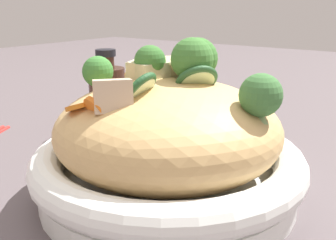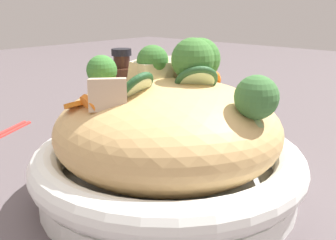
# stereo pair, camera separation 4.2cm
# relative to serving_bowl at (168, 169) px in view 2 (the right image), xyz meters

# --- Properties ---
(ground_plane) EXTENTS (3.00, 3.00, 0.00)m
(ground_plane) POSITION_rel_serving_bowl_xyz_m (0.00, 0.00, -0.03)
(ground_plane) COLOR #554B4D
(serving_bowl) EXTENTS (0.30, 0.30, 0.06)m
(serving_bowl) POSITION_rel_serving_bowl_xyz_m (0.00, 0.00, 0.00)
(serving_bowl) COLOR white
(serving_bowl) RESTS_ON ground_plane
(noodle_heap) EXTENTS (0.24, 0.24, 0.11)m
(noodle_heap) POSITION_rel_serving_bowl_xyz_m (0.00, -0.00, 0.05)
(noodle_heap) COLOR tan
(noodle_heap) RESTS_ON serving_bowl
(broccoli_florets) EXTENTS (0.22, 0.11, 0.08)m
(broccoli_florets) POSITION_rel_serving_bowl_xyz_m (0.01, 0.02, 0.11)
(broccoli_florets) COLOR #92AD6B
(broccoli_florets) RESTS_ON serving_bowl
(carrot_coins) EXTENTS (0.11, 0.18, 0.04)m
(carrot_coins) POSITION_rel_serving_bowl_xyz_m (-0.03, 0.00, 0.09)
(carrot_coins) COLOR orange
(carrot_coins) RESTS_ON serving_bowl
(zucchini_slices) EXTENTS (0.13, 0.14, 0.04)m
(zucchini_slices) POSITION_rel_serving_bowl_xyz_m (-0.00, 0.00, 0.10)
(zucchini_slices) COLOR beige
(zucchini_slices) RESTS_ON serving_bowl
(chicken_chunks) EXTENTS (0.07, 0.15, 0.04)m
(chicken_chunks) POSITION_rel_serving_bowl_xyz_m (-0.03, -0.01, 0.10)
(chicken_chunks) COLOR #C9BB8E
(chicken_chunks) RESTS_ON serving_bowl
(soy_sauce_bottle) EXTENTS (0.06, 0.06, 0.14)m
(soy_sauce_bottle) POSITION_rel_serving_bowl_xyz_m (-0.21, 0.13, 0.03)
(soy_sauce_bottle) COLOR #381E14
(soy_sauce_bottle) RESTS_ON ground_plane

